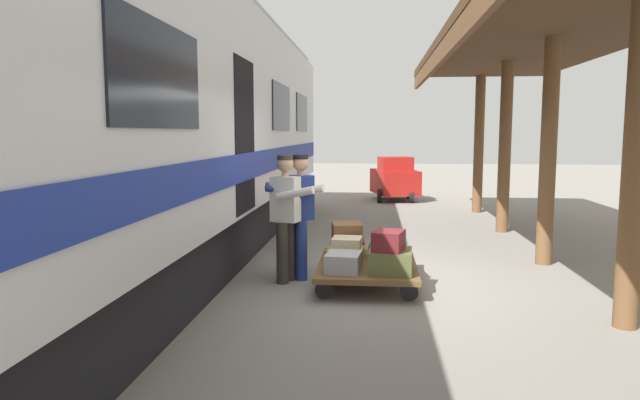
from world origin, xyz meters
The scene contains 17 objects.
ground_plane centered at (0.00, 0.00, 0.00)m, with size 60.00×60.00×0.00m, color gray.
platform_canopy centered at (-2.29, 0.00, 3.25)m, with size 3.20×15.26×3.56m.
train_car centered at (3.43, 0.00, 2.06)m, with size 3.03×17.08×4.00m.
luggage_cart centered at (0.32, -0.03, 0.24)m, with size 1.28×1.83×0.29m.
suitcase_yellow_case centered at (0.61, -0.03, 0.38)m, with size 0.45×0.47×0.19m, color gold.
suitcase_olive_duffel centered at (0.03, 0.48, 0.43)m, with size 0.52×0.56×0.28m, color brown.
suitcase_gray_aluminum centered at (0.61, 0.48, 0.40)m, with size 0.41×0.48×0.23m, color #9EA0A5.
suitcase_slate_roller centered at (0.03, -0.03, 0.39)m, with size 0.46×0.64×0.21m, color #4C515B.
suitcase_red_plastic centered at (0.61, -0.53, 0.40)m, with size 0.47×0.53×0.23m, color #AD231E.
suitcase_teal_softside centered at (0.03, -0.53, 0.38)m, with size 0.50×0.60×0.19m, color #1E666B.
suitcase_brown_leather centered at (0.62, -0.51, 0.63)m, with size 0.40×0.45×0.22m, color brown.
suitcase_burgundy_valise centered at (0.05, -0.03, 0.59)m, with size 0.33×0.40×0.19m, color maroon.
suitcase_maroon_trunk centered at (0.06, 0.52, 0.69)m, with size 0.34×0.43×0.24m, color maroon.
suitcase_cream_canvas centered at (0.59, -0.05, 0.54)m, with size 0.38×0.40×0.14m, color beige.
porter_in_overalls centered at (1.25, -0.24, 0.93)m, with size 0.72×0.52×1.70m.
porter_by_door centered at (1.39, -0.03, 0.93)m, with size 0.73×0.56×1.70m.
baggage_tug centered at (-0.37, -9.55, 0.63)m, with size 1.48×1.92×1.30m.
Camera 1 is at (0.24, 7.46, 2.00)m, focal length 32.29 mm.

